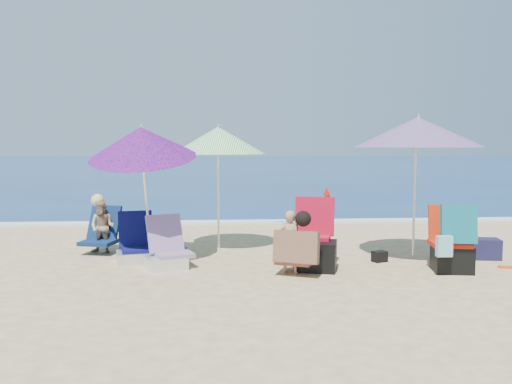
{
  "coord_description": "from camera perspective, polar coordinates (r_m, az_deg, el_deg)",
  "views": [
    {
      "loc": [
        -0.92,
        -7.6,
        1.85
      ],
      "look_at": [
        -0.3,
        1.0,
        1.1
      ],
      "focal_mm": 37.47,
      "sensor_mm": 36.0,
      "label": 1
    }
  ],
  "objects": [
    {
      "name": "person_left",
      "position": [
        9.6,
        -16.12,
        -3.54
      ],
      "size": [
        0.68,
        0.85,
        1.01
      ],
      "color": "tan",
      "rests_on": "ground"
    },
    {
      "name": "camp_chair_left",
      "position": [
        8.11,
        6.34,
        -5.95
      ],
      "size": [
        0.77,
        0.94,
        1.06
      ],
      "color": "red",
      "rests_on": "ground"
    },
    {
      "name": "bag_navy_b",
      "position": [
        9.56,
        23.27,
        -5.58
      ],
      "size": [
        0.5,
        0.41,
        0.33
      ],
      "color": "#1A1A3A",
      "rests_on": "ground"
    },
    {
      "name": "chair_rainbow",
      "position": [
        8.28,
        -9.46,
        -6.54
      ],
      "size": [
        0.81,
        0.87,
        0.78
      ],
      "color": "#E66E51",
      "rests_on": "ground"
    },
    {
      "name": "person_center",
      "position": [
        7.68,
        4.04,
        -5.52
      ],
      "size": [
        0.67,
        0.75,
        0.93
      ],
      "color": "tan",
      "rests_on": "ground"
    },
    {
      "name": "umbrella_blue",
      "position": [
        8.57,
        -12.12,
        5.18
      ],
      "size": [
        1.93,
        1.99,
        2.32
      ],
      "color": "white",
      "rests_on": "ground"
    },
    {
      "name": "foam",
      "position": [
        12.86,
        0.02,
        -3.2
      ],
      "size": [
        120.0,
        0.5,
        0.04
      ],
      "color": "white",
      "rests_on": "ground"
    },
    {
      "name": "sea",
      "position": [
        52.64,
        -3.12,
        2.92
      ],
      "size": [
        120.0,
        80.0,
        0.12
      ],
      "color": "navy",
      "rests_on": "ground"
    },
    {
      "name": "camp_chair_right",
      "position": [
        8.36,
        20.19,
        -5.56
      ],
      "size": [
        0.67,
        0.72,
        1.02
      ],
      "color": "red",
      "rests_on": "ground"
    },
    {
      "name": "umbrella_turquoise",
      "position": [
        8.99,
        16.87,
        6.12
      ],
      "size": [
        2.56,
        2.56,
        2.35
      ],
      "color": "white",
      "rests_on": "ground"
    },
    {
      "name": "bag_black_b",
      "position": [
        8.8,
        13.05,
        -6.72
      ],
      "size": [
        0.26,
        0.23,
        0.17
      ],
      "color": "black",
      "rests_on": "ground"
    },
    {
      "name": "furled_umbrella",
      "position": [
        8.74,
        7.6,
        -2.99
      ],
      "size": [
        0.16,
        0.25,
        1.18
      ],
      "color": "#A8200C",
      "rests_on": "ground"
    },
    {
      "name": "bag_navy_a",
      "position": [
        8.57,
        -8.69,
        -6.65
      ],
      "size": [
        0.41,
        0.37,
        0.26
      ],
      "color": "#191836",
      "rests_on": "ground"
    },
    {
      "name": "chair_navy",
      "position": [
        8.8,
        -12.69,
        -5.91
      ],
      "size": [
        0.71,
        0.81,
        0.78
      ],
      "color": "#0D0E4B",
      "rests_on": "ground"
    },
    {
      "name": "umbrella_striped",
      "position": [
        9.51,
        -4.06,
        5.51
      ],
      "size": [
        1.9,
        1.9,
        2.22
      ],
      "color": "white",
      "rests_on": "ground"
    },
    {
      "name": "orange_item",
      "position": [
        9.0,
        25.14,
        -7.28
      ],
      "size": [
        0.23,
        0.16,
        0.03
      ],
      "color": "red",
      "rests_on": "ground"
    },
    {
      "name": "ground",
      "position": [
        7.88,
        2.73,
        -8.62
      ],
      "size": [
        120.0,
        120.0,
        0.0
      ],
      "color": "#D8BC84",
      "rests_on": "ground"
    }
  ]
}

